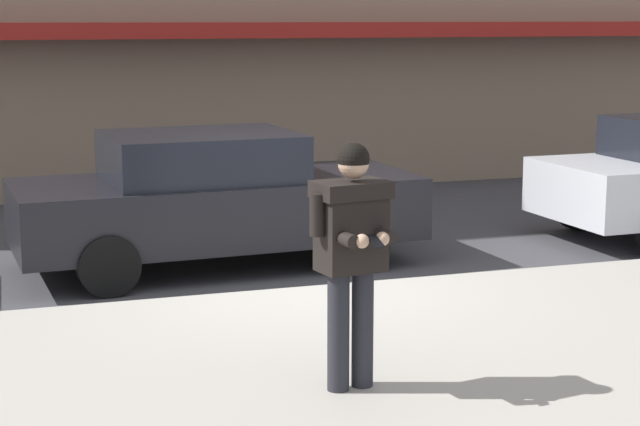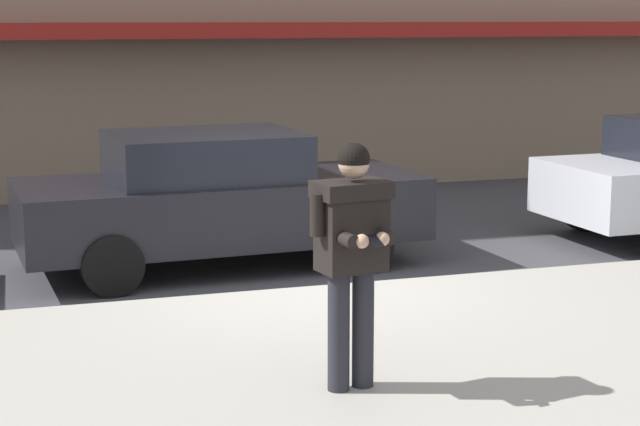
# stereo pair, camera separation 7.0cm
# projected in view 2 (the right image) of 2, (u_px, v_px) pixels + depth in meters

# --- Properties ---
(ground_plane) EXTENTS (80.00, 80.00, 0.00)m
(ground_plane) POSITION_uv_depth(u_px,v_px,m) (303.00, 295.00, 10.96)
(ground_plane) COLOR #3D3D42
(sidewalk) EXTENTS (32.00, 5.30, 0.14)m
(sidewalk) POSITION_uv_depth(u_px,v_px,m) (524.00, 363.00, 8.57)
(sidewalk) COLOR #A8A399
(sidewalk) RESTS_ON ground
(curb_paint_line) EXTENTS (28.00, 0.12, 0.01)m
(curb_paint_line) POSITION_uv_depth(u_px,v_px,m) (392.00, 286.00, 11.30)
(curb_paint_line) COLOR silver
(curb_paint_line) RESTS_ON ground
(parked_sedan_mid) EXTENTS (4.59, 2.11, 1.54)m
(parked_sedan_mid) POSITION_uv_depth(u_px,v_px,m) (218.00, 198.00, 12.04)
(parked_sedan_mid) COLOR black
(parked_sedan_mid) RESTS_ON ground
(man_texting_on_phone) EXTENTS (0.64, 0.62, 1.81)m
(man_texting_on_phone) POSITION_uv_depth(u_px,v_px,m) (352.00, 239.00, 7.60)
(man_texting_on_phone) COLOR #23232B
(man_texting_on_phone) RESTS_ON sidewalk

